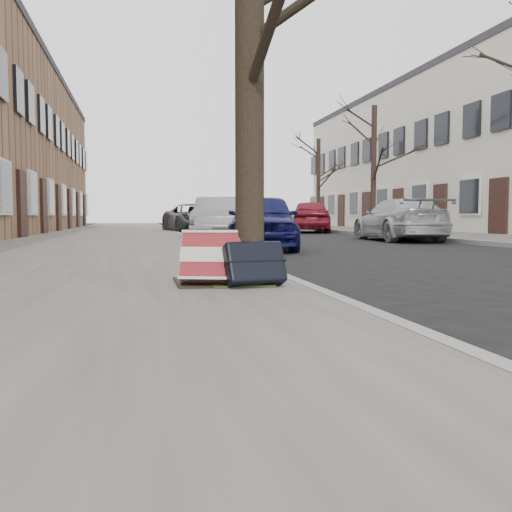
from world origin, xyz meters
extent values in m
plane|color=black|center=(0.00, 0.00, 0.00)|extent=(120.00, 120.00, 0.00)
cube|color=gray|center=(-3.70, 15.00, 0.06)|extent=(5.00, 70.00, 0.12)
cube|color=#66645D|center=(7.80, 15.00, 0.06)|extent=(4.00, 70.00, 0.12)
cube|color=black|center=(-2.00, 1.20, 0.13)|extent=(0.85, 0.85, 0.02)
cube|color=maroon|center=(-2.06, 0.95, 0.37)|extent=(0.71, 0.52, 0.49)
cube|color=black|center=(-1.76, 0.82, 0.33)|extent=(0.58, 0.40, 0.42)
imported|color=#0F1146|center=(-0.01, 8.44, 0.63)|extent=(2.23, 3.95, 1.27)
imported|color=#96979C|center=(-0.26, 13.69, 0.68)|extent=(2.26, 4.32, 1.35)
imported|color=#3C3C41|center=(-0.36, 20.72, 0.65)|extent=(2.76, 4.90, 1.29)
imported|color=#A7ABB0|center=(4.96, 11.92, 0.63)|extent=(2.06, 4.44, 1.26)
imported|color=maroon|center=(4.95, 21.04, 0.74)|extent=(2.79, 4.65, 1.48)
cylinder|color=black|center=(7.20, 19.09, 2.80)|extent=(0.24, 0.24, 5.36)
cylinder|color=black|center=(7.20, 26.80, 2.60)|extent=(0.23, 0.23, 4.96)
camera|label=1|loc=(-2.75, -4.09, 0.74)|focal=40.00mm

